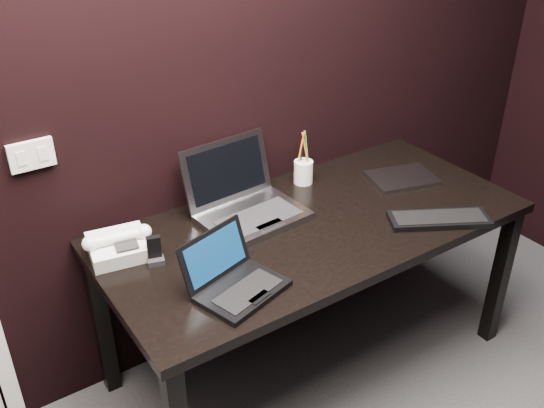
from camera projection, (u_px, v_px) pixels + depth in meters
wall_back at (191, 70)px, 2.26m from camera, size 4.00×0.00×4.00m
wall_switch at (31, 155)px, 2.04m from camera, size 0.15×0.02×0.10m
desk at (314, 238)px, 2.43m from camera, size 1.70×0.80×0.74m
netbook at (235, 280)px, 2.00m from camera, size 0.34×0.32×0.18m
silver_laptop at (246, 204)px, 2.41m from camera, size 0.43×0.39×0.28m
ext_keyboard at (439, 219)px, 2.39m from camera, size 0.41×0.31×0.02m
closed_laptop at (402, 178)px, 2.69m from camera, size 0.33×0.27×0.02m
desk_phone at (118, 246)px, 2.16m from camera, size 0.25×0.22×0.12m
mobile_phone at (155, 253)px, 2.14m from camera, size 0.07×0.06×0.10m
pen_cup at (303, 171)px, 2.65m from camera, size 0.11×0.11×0.24m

